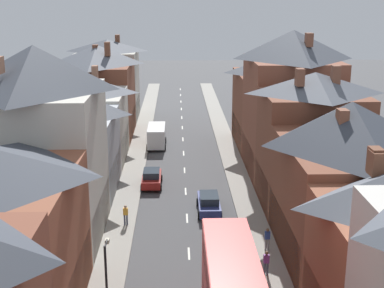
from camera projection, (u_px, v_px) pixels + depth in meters
pavement_left at (135, 164)px, 55.54m from camera, size 2.20×104.00×0.14m
pavement_right at (233, 163)px, 55.84m from camera, size 2.20×104.00×0.14m
centre_line_dashes at (185, 170)px, 53.78m from camera, size 0.14×97.80×0.01m
terrace_row_left at (56, 147)px, 41.48m from camera, size 8.00×75.22×13.92m
terrace_row_right at (337, 166)px, 36.51m from camera, size 8.00×62.20×13.92m
car_near_blue at (209, 203)px, 43.20m from camera, size 1.90×4.50×1.60m
car_parked_left_a at (152, 178)px, 49.13m from camera, size 1.90×4.11×1.60m
delivery_van at (156, 135)px, 61.84m from camera, size 2.20×5.20×2.41m
pedestrian_mid_left at (266, 262)px, 33.18m from camera, size 0.36×0.22×1.61m
pedestrian_mid_right at (267, 238)px, 36.42m from camera, size 0.36×0.22×1.61m
pedestrian_far_left at (126, 214)px, 40.42m from camera, size 0.36×0.22×1.61m
street_lamp at (107, 287)px, 26.18m from camera, size 0.20×1.12×5.50m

